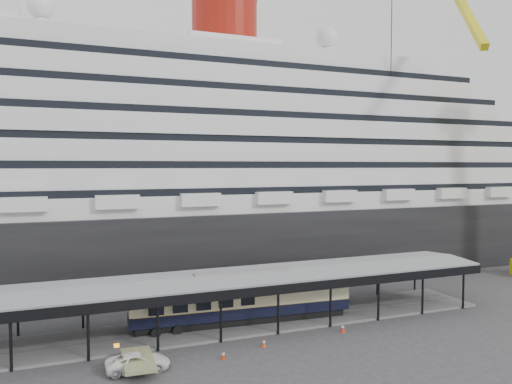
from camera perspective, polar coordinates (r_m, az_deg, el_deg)
ground at (r=48.05m, az=-0.26°, el=-16.70°), size 200.00×200.00×0.00m
cruise_ship at (r=75.92m, az=-9.28°, el=4.59°), size 130.00×30.00×43.90m
platform_canopy at (r=51.80m, az=-2.37°, el=-12.49°), size 56.00×9.18×5.30m
port_truck at (r=42.64m, az=-13.34°, el=-18.40°), size 5.12×2.58×1.39m
pullman_carriage at (r=51.97m, az=-1.53°, el=-12.05°), size 22.87×4.44×22.31m
traffic_cone_left at (r=46.59m, az=0.92°, el=-16.85°), size 0.44×0.44×0.76m
traffic_cone_mid at (r=44.01m, az=-3.76°, el=-18.07°), size 0.49×0.49×0.75m
traffic_cone_right at (r=51.05m, az=9.89°, el=-15.04°), size 0.45×0.45×0.85m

